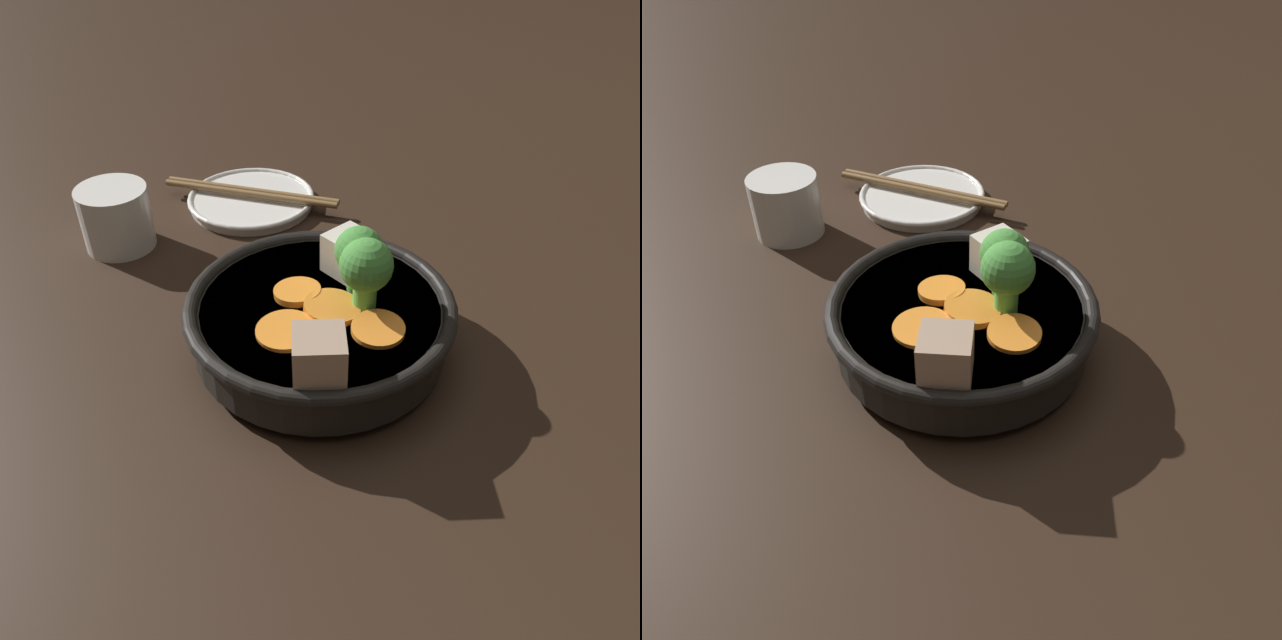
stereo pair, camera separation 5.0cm
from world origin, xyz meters
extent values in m
plane|color=black|center=(0.00, 0.00, 0.00)|extent=(3.00, 3.00, 0.00)
cylinder|color=black|center=(0.00, 0.00, 0.01)|extent=(0.11, 0.11, 0.01)
cylinder|color=black|center=(0.00, 0.00, 0.03)|extent=(0.20, 0.20, 0.04)
torus|color=black|center=(0.00, 0.00, 0.05)|extent=(0.21, 0.21, 0.01)
cylinder|color=brown|center=(0.00, 0.00, 0.04)|extent=(0.19, 0.19, 0.02)
cylinder|color=orange|center=(0.00, 0.02, 0.05)|extent=(0.05, 0.05, 0.01)
cylinder|color=orange|center=(0.00, -0.01, 0.05)|extent=(0.06, 0.06, 0.01)
cylinder|color=orange|center=(-0.04, 0.00, 0.05)|extent=(0.06, 0.06, 0.01)
cylinder|color=orange|center=(0.00, -0.05, 0.05)|extent=(0.06, 0.06, 0.01)
cylinder|color=#59B84C|center=(0.03, -0.01, 0.06)|extent=(0.02, 0.02, 0.02)
sphere|color=#47933D|center=(0.03, -0.01, 0.08)|extent=(0.04, 0.04, 0.04)
cylinder|color=#59B84C|center=(0.02, -0.03, 0.06)|extent=(0.02, 0.02, 0.02)
sphere|color=#47933D|center=(0.02, -0.03, 0.09)|extent=(0.04, 0.04, 0.04)
cube|color=silver|center=(0.05, 0.01, 0.06)|extent=(0.04, 0.04, 0.03)
cube|color=tan|center=(-0.06, -0.05, 0.07)|extent=(0.05, 0.05, 0.04)
cylinder|color=white|center=(0.15, 0.21, 0.01)|extent=(0.14, 0.14, 0.01)
torus|color=white|center=(0.15, 0.21, 0.01)|extent=(0.14, 0.14, 0.01)
cylinder|color=white|center=(0.01, 0.26, 0.03)|extent=(0.07, 0.07, 0.06)
cylinder|color=brown|center=(0.01, 0.26, 0.05)|extent=(0.06, 0.06, 0.00)
cylinder|color=olive|center=(0.15, 0.21, 0.02)|extent=(0.08, 0.19, 0.01)
cylinder|color=olive|center=(0.15, 0.21, 0.02)|extent=(0.08, 0.19, 0.01)
camera|label=1|loc=(-0.31, -0.23, 0.35)|focal=35.00mm
camera|label=2|loc=(-0.28, -0.27, 0.35)|focal=35.00mm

